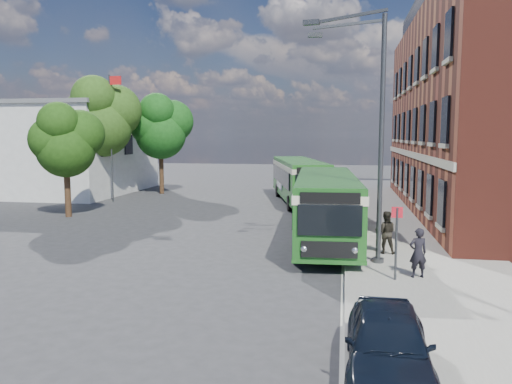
% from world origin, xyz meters
% --- Properties ---
extents(ground, '(120.00, 120.00, 0.00)m').
position_xyz_m(ground, '(0.00, 0.00, 0.00)').
color(ground, '#2C2C2F').
rests_on(ground, ground).
extents(pavement, '(6.00, 48.00, 0.15)m').
position_xyz_m(pavement, '(7.00, 8.00, 0.07)').
color(pavement, gray).
rests_on(pavement, ground).
extents(kerb_line, '(0.12, 48.00, 0.01)m').
position_xyz_m(kerb_line, '(3.95, 8.00, 0.01)').
color(kerb_line, beige).
rests_on(kerb_line, ground).
extents(white_building, '(9.40, 13.40, 7.30)m').
position_xyz_m(white_building, '(-18.00, 18.00, 3.66)').
color(white_building, beige).
rests_on(white_building, ground).
extents(flagpole, '(0.95, 0.10, 9.00)m').
position_xyz_m(flagpole, '(-12.45, 13.00, 4.94)').
color(flagpole, '#383A3D').
rests_on(flagpole, ground).
extents(street_lamp, '(2.96, 2.38, 9.00)m').
position_xyz_m(street_lamp, '(4.84, -2.00, 4.79)').
color(street_lamp, '#383A3D').
rests_on(street_lamp, ground).
extents(bus_stop_sign, '(0.35, 0.08, 2.52)m').
position_xyz_m(bus_stop_sign, '(5.60, -4.20, 1.51)').
color(bus_stop_sign, '#383A3D').
rests_on(bus_stop_sign, ground).
extents(bus_front, '(3.20, 11.54, 3.02)m').
position_xyz_m(bus_front, '(3.15, 1.88, 1.83)').
color(bus_front, '#1E581C').
rests_on(bus_front, ground).
extents(bus_rear, '(5.28, 12.35, 3.02)m').
position_xyz_m(bus_rear, '(0.75, 15.01, 1.83)').
color(bus_rear, '#236521').
rests_on(bus_rear, ground).
extents(parked_car, '(1.73, 4.05, 1.36)m').
position_xyz_m(parked_car, '(4.80, -10.96, 0.83)').
color(parked_car, black).
rests_on(parked_car, pavement).
extents(pedestrian_a, '(0.68, 0.54, 1.64)m').
position_xyz_m(pedestrian_a, '(6.34, -3.79, 0.97)').
color(pedestrian_a, black).
rests_on(pedestrian_a, pavement).
extents(pedestrian_b, '(0.84, 0.66, 1.68)m').
position_xyz_m(pedestrian_b, '(5.57, -0.54, 0.99)').
color(pedestrian_b, black).
rests_on(pedestrian_b, pavement).
extents(tree_left, '(3.94, 3.75, 6.66)m').
position_xyz_m(tree_left, '(-11.96, 6.17, 4.51)').
color(tree_left, '#331E12').
rests_on(tree_left, ground).
extents(tree_mid, '(5.34, 5.07, 9.01)m').
position_xyz_m(tree_mid, '(-13.67, 13.84, 6.12)').
color(tree_mid, '#331E12').
rests_on(tree_mid, ground).
extents(tree_right, '(4.79, 4.55, 8.08)m').
position_xyz_m(tree_right, '(-10.70, 18.19, 5.48)').
color(tree_right, '#331E12').
rests_on(tree_right, ground).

